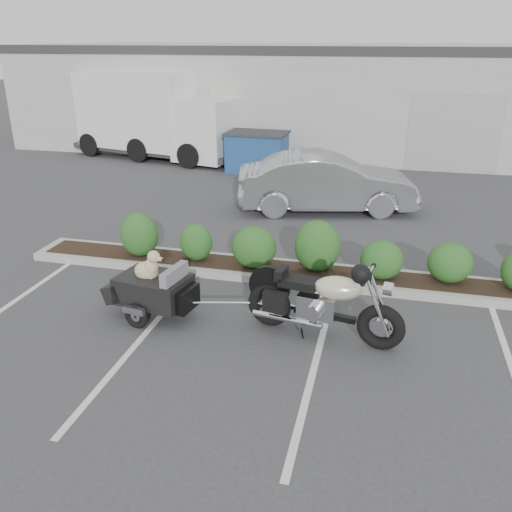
% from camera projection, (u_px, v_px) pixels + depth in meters
% --- Properties ---
extents(ground, '(90.00, 90.00, 0.00)m').
position_uv_depth(ground, '(246.00, 330.00, 8.59)').
color(ground, '#38383A').
rests_on(ground, ground).
extents(planter_kerb, '(12.00, 1.00, 0.15)m').
position_uv_depth(planter_kerb, '(326.00, 276.00, 10.32)').
color(planter_kerb, '#9E9E93').
rests_on(planter_kerb, ground).
extents(building, '(26.00, 10.00, 4.00)m').
position_uv_depth(building, '(347.00, 94.00, 23.12)').
color(building, '#9EA099').
rests_on(building, ground).
extents(motorcycle, '(2.49, 1.01, 1.43)m').
position_uv_depth(motorcycle, '(323.00, 303.00, 8.18)').
color(motorcycle, black).
rests_on(motorcycle, ground).
extents(pet_trailer, '(2.02, 1.15, 1.19)m').
position_uv_depth(pet_trailer, '(153.00, 288.00, 8.85)').
color(pet_trailer, black).
rests_on(pet_trailer, ground).
extents(sedan, '(4.85, 2.63, 1.52)m').
position_uv_depth(sedan, '(327.00, 183.00, 14.16)').
color(sedan, '#ABABB3').
rests_on(sedan, ground).
extents(dumpster, '(2.08, 1.47, 1.33)m').
position_uv_depth(dumpster, '(257.00, 152.00, 18.37)').
color(dumpster, navy).
rests_on(dumpster, ground).
extents(delivery_truck, '(7.07, 3.65, 3.09)m').
position_uv_depth(delivery_truck, '(158.00, 117.00, 20.25)').
color(delivery_truck, silver).
rests_on(delivery_truck, ground).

